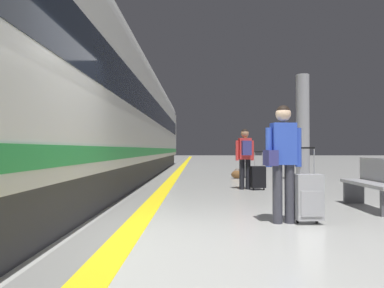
{
  "coord_description": "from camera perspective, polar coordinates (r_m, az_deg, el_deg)",
  "views": [
    {
      "loc": [
        0.19,
        -4.52,
        1.07
      ],
      "look_at": [
        0.08,
        4.05,
        1.2
      ],
      "focal_mm": 33.96,
      "sensor_mm": 36.0,
      "label": 1
    }
  ],
  "objects": [
    {
      "name": "platform_bench",
      "position": [
        7.31,
        26.76,
        -5.45
      ],
      "size": [
        0.44,
        1.7,
        0.91
      ],
      "color": "#99999E",
      "rests_on": "ground"
    },
    {
      "name": "rolling_suitcase_foreground",
      "position": [
        5.53,
        17.87,
        -7.93
      ],
      "size": [
        0.39,
        0.26,
        1.11
      ],
      "color": "#9E9EA3",
      "rests_on": "ground"
    },
    {
      "name": "passenger_near",
      "position": [
        9.82,
        8.34,
        -1.48
      ],
      "size": [
        0.5,
        0.35,
        1.62
      ],
      "color": "black",
      "rests_on": "ground"
    },
    {
      "name": "duffel_bag_mid",
      "position": [
        13.48,
        7.11,
        -4.75
      ],
      "size": [
        0.44,
        0.26,
        0.36
      ],
      "color": "brown",
      "rests_on": "ground"
    },
    {
      "name": "tactile_edge_band",
      "position": [
        14.61,
        -4.01,
        -5.04
      ],
      "size": [
        0.62,
        80.0,
        0.01
      ],
      "primitive_type": "cube",
      "color": "slate",
      "rests_on": "ground"
    },
    {
      "name": "suitcase_near",
      "position": [
        9.77,
        10.29,
        -5.11
      ],
      "size": [
        0.42,
        0.3,
        1.02
      ],
      "color": "black",
      "rests_on": "ground"
    },
    {
      "name": "traveller_foreground",
      "position": [
        5.43,
        14.01,
        -1.67
      ],
      "size": [
        0.55,
        0.33,
        1.72
      ],
      "color": "#383842",
      "rests_on": "ground"
    },
    {
      "name": "ground_plane",
      "position": [
        4.65,
        -1.7,
        -14.18
      ],
      "size": [
        120.0,
        120.0,
        0.0
      ],
      "primitive_type": "plane",
      "color": "#B7B7B2"
    },
    {
      "name": "passenger_mid",
      "position": [
        13.68,
        8.38,
        -1.01
      ],
      "size": [
        0.51,
        0.42,
        1.74
      ],
      "color": "black",
      "rests_on": "ground"
    },
    {
      "name": "high_speed_train",
      "position": [
        10.85,
        -15.34,
        6.77
      ],
      "size": [
        2.94,
        35.33,
        4.97
      ],
      "color": "#38383D",
      "rests_on": "ground"
    },
    {
      "name": "platform_pillar",
      "position": [
        12.8,
        17.0,
        2.11
      ],
      "size": [
        0.56,
        0.56,
        3.6
      ],
      "color": "gray",
      "rests_on": "ground"
    },
    {
      "name": "safety_line_strip",
      "position": [
        14.59,
        -2.72,
        -5.05
      ],
      "size": [
        0.36,
        80.0,
        0.01
      ],
      "primitive_type": "cube",
      "color": "yellow",
      "rests_on": "ground"
    }
  ]
}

